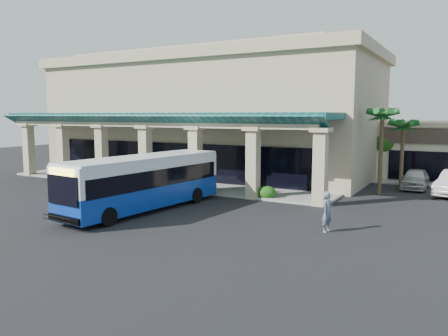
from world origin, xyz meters
The scene contains 10 objects.
ground centered at (0.00, 0.00, 0.00)m, with size 110.00×110.00×0.00m, color black.
main_building centered at (-8.00, 16.00, 5.67)m, with size 30.80×14.80×11.35m, color tan, non-canonical shape.
arcade centered at (-8.00, 6.80, 2.85)m, with size 30.00×6.20×5.70m, color #0A4041, non-canonical shape.
palm_0 centered at (8.50, 11.00, 3.30)m, with size 2.40×2.40×6.60m, color #134817, non-canonical shape.
palm_1 centered at (9.50, 14.00, 2.90)m, with size 2.40×2.40×5.80m, color #134817, non-canonical shape.
palm_2 centered at (-22.50, 6.50, 3.10)m, with size 2.40×2.40×6.20m, color #134817, non-canonical shape.
broadleaf_tree centered at (7.50, 19.00, 2.41)m, with size 2.60×2.60×4.81m, color #1A4810, non-canonical shape.
transit_bus centered at (-2.50, -1.00, 1.58)m, with size 2.63×11.32×3.16m, color #0E359B, non-canonical shape.
pedestrian centered at (8.13, -0.48, 0.97)m, with size 0.71×0.46×1.94m, color slate.
car_silver centered at (10.43, 14.72, 0.76)m, with size 1.79×4.46×1.52m, color silver.
Camera 1 is at (13.77, -20.49, 5.54)m, focal length 35.00 mm.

